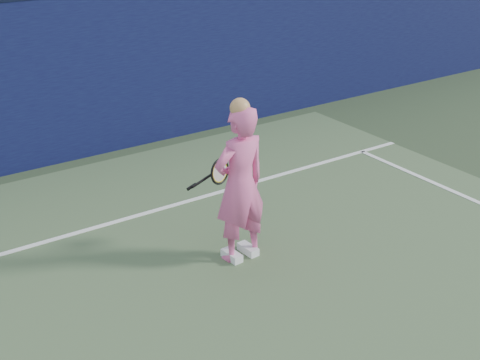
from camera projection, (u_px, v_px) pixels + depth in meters
backstop_wall at (7, 89)px, 9.71m from camera, size 24.00×0.40×2.50m
player at (240, 184)px, 7.43m from camera, size 0.70×0.48×1.93m
racket at (218, 173)px, 7.75m from camera, size 0.60×0.15×0.32m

